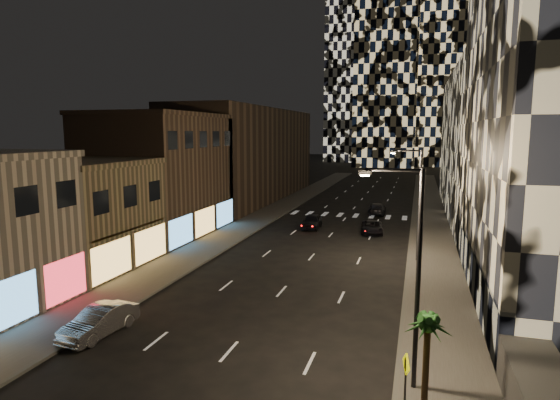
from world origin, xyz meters
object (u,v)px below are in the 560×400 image
Objects in this scene: car_silver_parked at (99,321)px; ped_sign at (406,375)px; car_dark_midlane at (312,221)px; car_dark_oncoming at (377,209)px; streetlight_far at (417,197)px; car_dark_rightlane at (372,227)px; streetlight_near at (412,263)px; palm_tree at (428,331)px.

ped_sign reaches higher than car_silver_parked.
car_dark_midlane reaches higher than car_dark_oncoming.
streetlight_far is 11.79m from car_dark_rightlane.
streetlight_near is 30.57m from car_dark_rightlane.
car_dark_rightlane is (-4.35, 9.89, -4.71)m from streetlight_far.
palm_tree is at bearing -87.97° from car_dark_rightlane.
streetlight_near and streetlight_far have the same top height.
ped_sign is (10.90, -33.02, 1.10)m from car_dark_midlane.
ped_sign is 0.68× the size of palm_tree.
car_silver_parked reaches higher than car_dark_oncoming.
palm_tree is at bearing 36.67° from ped_sign.
ped_sign is (4.80, -44.11, 1.15)m from car_dark_oncoming.
car_dark_rightlane is at bearing 113.76° from streetlight_far.
streetlight_far reaches higher than palm_tree.
car_dark_rightlane is (6.60, -0.73, -0.13)m from car_dark_midlane.
palm_tree reaches higher than car_silver_parked.
ped_sign is (15.50, -3.21, 1.14)m from car_silver_parked.
palm_tree is (0.65, -21.49, -2.09)m from streetlight_far.
palm_tree is at bearing -72.20° from car_dark_midlane.
streetlight_far reaches higher than car_silver_parked.
car_silver_parked is 30.17m from car_dark_midlane.
car_silver_parked is (-15.55, -19.19, -4.61)m from streetlight_far.
car_dark_rightlane is (-4.35, 29.89, -4.71)m from streetlight_near.
car_dark_midlane is 1.21× the size of palm_tree.
car_dark_oncoming is at bearing 59.12° from car_dark_midlane.
ped_sign reaches higher than car_dark_rightlane.
streetlight_near is 3.51× the size of ped_sign.
car_silver_parked is at bearing -118.09° from car_dark_rightlane.
car_silver_parked is at bearing 74.03° from car_dark_oncoming.
car_dark_oncoming is (-4.85, 21.72, -4.62)m from streetlight_far.
streetlight_far reaches higher than ped_sign.
ped_sign is at bearing -89.44° from car_dark_rightlane.
car_dark_oncoming is at bearing 81.49° from car_silver_parked.
car_silver_parked is 0.99× the size of car_dark_midlane.
ped_sign is (4.30, -32.29, 1.23)m from car_dark_rightlane.
streetlight_near is 1.00× the size of streetlight_far.
streetlight_near is 20.00m from streetlight_far.
ped_sign reaches higher than car_dark_midlane.
car_dark_rightlane is at bearing -8.40° from car_dark_midlane.
car_silver_parked reaches higher than car_dark_rightlane.
streetlight_far is at bearing 74.22° from ped_sign.
palm_tree is (11.60, -32.12, 2.48)m from car_dark_midlane.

